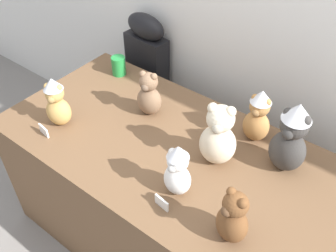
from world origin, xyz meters
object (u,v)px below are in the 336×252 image
object	(u,v)px
instrument_case	(148,88)
teddy_bear_snow	(177,170)
teddy_bear_chestnut	(233,218)
teddy_bear_cream	(218,137)
teddy_bear_honey	(57,103)
display_table	(168,197)
teddy_bear_charcoal	(291,138)
teddy_bear_caramel	(258,116)
party_cup_green	(119,66)
teddy_bear_mocha	(149,95)

from	to	relation	value
instrument_case	teddy_bear_snow	world-z (taller)	instrument_case
teddy_bear_chestnut	teddy_bear_cream	world-z (taller)	teddy_bear_cream
teddy_bear_snow	teddy_bear_honey	world-z (taller)	teddy_bear_honey
teddy_bear_chestnut	teddy_bear_snow	xyz separation A→B (m)	(-0.28, 0.05, 0.01)
teddy_bear_honey	display_table	bearing A→B (deg)	-3.99
instrument_case	teddy_bear_charcoal	xyz separation A→B (m)	(1.07, -0.35, 0.41)
teddy_bear_caramel	party_cup_green	distance (m)	0.88
teddy_bear_cream	teddy_bear_charcoal	bearing A→B (deg)	11.27
teddy_bear_chestnut	instrument_case	bearing A→B (deg)	162.25
display_table	teddy_bear_caramel	bearing A→B (deg)	44.50
teddy_bear_charcoal	party_cup_green	bearing A→B (deg)	178.85
teddy_bear_honey	teddy_bear_caramel	distance (m)	0.94
teddy_bear_mocha	display_table	bearing A→B (deg)	-46.17
teddy_bear_mocha	party_cup_green	size ratio (longest dim) A/B	2.23
instrument_case	teddy_bear_chestnut	xyz separation A→B (m)	(1.06, -0.79, 0.36)
teddy_bear_caramel	display_table	bearing A→B (deg)	-137.27
teddy_bear_mocha	teddy_bear_charcoal	world-z (taller)	teddy_bear_charcoal
teddy_bear_snow	teddy_bear_cream	distance (m)	0.25
instrument_case	teddy_bear_mocha	size ratio (longest dim) A/B	4.28
teddy_bear_honey	teddy_bear_mocha	bearing A→B (deg)	23.27
instrument_case	party_cup_green	size ratio (longest dim) A/B	9.54
teddy_bear_chestnut	teddy_bear_caramel	xyz separation A→B (m)	(-0.18, 0.53, 0.02)
teddy_bear_caramel	party_cup_green	bearing A→B (deg)	177.28
display_table	instrument_case	xyz separation A→B (m)	(-0.59, 0.55, 0.14)
instrument_case	teddy_bear_charcoal	bearing A→B (deg)	-12.97
instrument_case	teddy_bear_caramel	distance (m)	1.00
teddy_bear_charcoal	party_cup_green	xyz separation A→B (m)	(-1.07, 0.10, -0.11)
teddy_bear_honey	teddy_bear_snow	bearing A→B (deg)	-24.31
teddy_bear_snow	teddy_bear_caramel	xyz separation A→B (m)	(0.10, 0.48, 0.01)
teddy_bear_chestnut	teddy_bear_cream	xyz separation A→B (m)	(-0.24, 0.30, 0.03)
teddy_bear_chestnut	teddy_bear_cream	size ratio (longest dim) A/B	0.79
teddy_bear_chestnut	teddy_bear_charcoal	size ratio (longest dim) A/B	0.71
party_cup_green	teddy_bear_honey	bearing A→B (deg)	-81.42
teddy_bear_chestnut	teddy_bear_caramel	distance (m)	0.56
teddy_bear_charcoal	display_table	bearing A→B (deg)	-153.01
teddy_bear_cream	teddy_bear_caramel	bearing A→B (deg)	55.36
teddy_bear_cream	teddy_bear_caramel	size ratio (longest dim) A/B	1.13
teddy_bear_mocha	teddy_bear_charcoal	size ratio (longest dim) A/B	0.71
display_table	teddy_bear_chestnut	bearing A→B (deg)	-27.13
teddy_bear_honey	teddy_bear_cream	world-z (taller)	teddy_bear_cream
teddy_bear_charcoal	party_cup_green	world-z (taller)	teddy_bear_charcoal
party_cup_green	instrument_case	bearing A→B (deg)	90.40
teddy_bear_snow	display_table	bearing A→B (deg)	135.59
display_table	teddy_bear_mocha	xyz separation A→B (m)	(-0.22, 0.13, 0.50)
teddy_bear_snow	teddy_bear_caramel	world-z (taller)	teddy_bear_caramel
display_table	teddy_bear_cream	bearing A→B (deg)	13.43
teddy_bear_charcoal	teddy_bear_honey	bearing A→B (deg)	-153.93
teddy_bear_chestnut	teddy_bear_honey	distance (m)	0.99
teddy_bear_snow	teddy_bear_cream	world-z (taller)	teddy_bear_cream
teddy_bear_mocha	teddy_bear_chestnut	world-z (taller)	same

